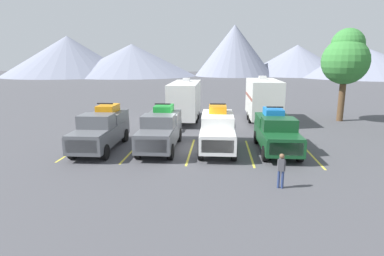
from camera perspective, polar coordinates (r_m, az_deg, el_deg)
ground_plane at (r=20.00m, az=-0.02°, el=-3.41°), size 240.00×240.00×0.00m
pickup_truck_a at (r=20.17m, az=-15.81°, el=-0.13°), size 2.16×5.74×2.70m
pickup_truck_b at (r=19.57m, az=-5.60°, el=-0.13°), size 2.15×5.77×2.67m
pickup_truck_c at (r=19.30m, az=4.58°, el=-0.25°), size 2.13×5.60×2.71m
pickup_truck_d at (r=19.60m, az=14.78°, el=-0.64°), size 2.16×5.49×2.56m
lot_stripe_a at (r=20.90m, az=-19.71°, el=-3.44°), size 0.12×5.50×0.01m
lot_stripe_b at (r=19.72m, az=-10.43°, el=-3.83°), size 0.12×5.50×0.01m
lot_stripe_c at (r=19.11m, az=-0.25°, el=-4.14°), size 0.12×5.50×0.01m
lot_stripe_d at (r=19.13m, az=10.24°, el=-4.33°), size 0.12×5.50×0.01m
lot_stripe_e at (r=19.78m, az=20.38°, el=-4.37°), size 0.12×5.50×0.01m
camper_trailer_a at (r=28.10m, az=-1.22°, el=5.21°), size 2.35×8.46×3.70m
camper_trailer_b at (r=28.42m, az=12.58°, el=5.22°), size 2.51×7.63×3.92m
person_a at (r=14.07m, az=15.64°, el=-6.96°), size 0.33×0.22×1.53m
tree_a at (r=30.92m, az=25.78°, el=11.26°), size 3.94×3.94×7.96m
mountain_ridge at (r=103.91m, az=1.47°, el=12.37°), size 132.78×48.80×15.98m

